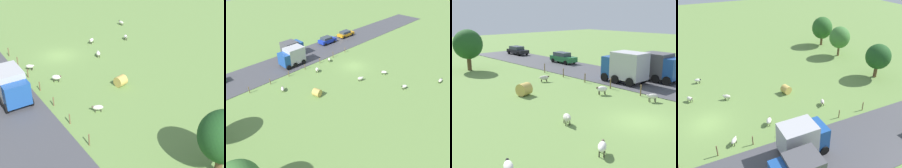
% 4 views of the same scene
% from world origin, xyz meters
% --- Properties ---
extents(ground_plane, '(160.00, 160.00, 0.00)m').
position_xyz_m(ground_plane, '(0.00, 0.00, 0.00)').
color(ground_plane, '#6B8E47').
extents(road_strip, '(8.00, 80.00, 0.06)m').
position_xyz_m(road_strip, '(10.33, 0.00, 0.03)').
color(road_strip, '#47474C').
rests_on(road_strip, ground_plane).
extents(sheep_0, '(0.82, 1.06, 0.77)m').
position_xyz_m(sheep_0, '(-10.84, 0.21, 0.52)').
color(sheep_0, white).
rests_on(sheep_0, ground_plane).
extents(sheep_1, '(1.18, 0.91, 0.72)m').
position_xyz_m(sheep_1, '(2.45, 14.26, 0.47)').
color(sheep_1, beige).
rests_on(sheep_1, ground_plane).
extents(sheep_2, '(0.89, 1.08, 0.77)m').
position_xyz_m(sheep_2, '(-4.26, 3.19, 0.50)').
color(sheep_2, silver).
rests_on(sheep_2, ground_plane).
extents(sheep_3, '(1.14, 1.01, 0.84)m').
position_xyz_m(sheep_3, '(3.29, 6.44, 0.56)').
color(sheep_3, white).
rests_on(sheep_3, ground_plane).
extents(sheep_4, '(1.03, 0.92, 0.75)m').
position_xyz_m(sheep_4, '(4.79, 1.97, 0.51)').
color(sheep_4, silver).
rests_on(sheep_4, ground_plane).
extents(sheep_5, '(0.52, 1.24, 0.71)m').
position_xyz_m(sheep_5, '(-14.16, -5.80, 0.47)').
color(sheep_5, beige).
rests_on(sheep_5, ground_plane).
extents(sheep_6, '(1.10, 0.97, 0.73)m').
position_xyz_m(sheep_6, '(-5.85, -1.40, 0.50)').
color(sheep_6, white).
rests_on(sheep_6, ground_plane).
extents(hay_bale_0, '(1.38, 1.43, 1.20)m').
position_xyz_m(hay_bale_0, '(-2.34, 11.23, 0.60)').
color(hay_bale_0, tan).
rests_on(hay_bale_0, ground_plane).
extents(fence_post_0, '(0.12, 0.12, 1.20)m').
position_xyz_m(fence_post_0, '(5.67, -3.52, 0.60)').
color(fence_post_0, brown).
rests_on(fence_post_0, ground_plane).
extents(fence_post_1, '(0.12, 0.12, 1.25)m').
position_xyz_m(fence_post_1, '(5.67, 0.10, 0.63)').
color(fence_post_1, brown).
rests_on(fence_post_1, ground_plane).
extents(fence_post_2, '(0.12, 0.12, 1.08)m').
position_xyz_m(fence_post_2, '(5.67, 3.73, 0.54)').
color(fence_post_2, brown).
rests_on(fence_post_2, ground_plane).
extents(fence_post_3, '(0.12, 0.12, 1.09)m').
position_xyz_m(fence_post_3, '(5.67, 7.35, 0.54)').
color(fence_post_3, brown).
rests_on(fence_post_3, ground_plane).
extents(fence_post_4, '(0.12, 0.12, 1.02)m').
position_xyz_m(fence_post_4, '(5.67, 10.97, 0.51)').
color(fence_post_4, brown).
rests_on(fence_post_4, ground_plane).
extents(fence_post_5, '(0.12, 0.12, 1.08)m').
position_xyz_m(fence_post_5, '(5.67, 14.59, 0.54)').
color(fence_post_5, brown).
rests_on(fence_post_5, ground_plane).
extents(fence_post_6, '(0.12, 0.12, 1.18)m').
position_xyz_m(fence_post_6, '(5.67, 18.21, 0.59)').
color(fence_post_6, brown).
rests_on(fence_post_6, ground_plane).
extents(truck_0, '(2.86, 4.12, 3.15)m').
position_xyz_m(truck_0, '(12.26, 5.53, 1.75)').
color(truck_0, '#1E4C99').
rests_on(truck_0, road_strip).
extents(truck_1, '(2.83, 4.69, 3.42)m').
position_xyz_m(truck_1, '(8.79, 7.84, 1.87)').
color(truck_1, '#1E4C99').
rests_on(truck_1, road_strip).
extents(car_2, '(2.05, 4.59, 1.50)m').
position_xyz_m(car_2, '(12.26, -10.77, 0.85)').
color(car_2, orange).
rests_on(car_2, road_strip).
extents(car_3, '(2.21, 4.29, 1.60)m').
position_xyz_m(car_3, '(12.25, -4.28, 0.89)').
color(car_3, '#1933B2').
rests_on(car_3, road_strip).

